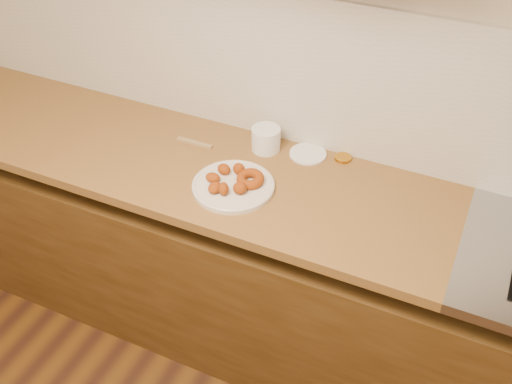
# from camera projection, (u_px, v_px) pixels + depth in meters

# --- Properties ---
(wall_back) EXTENTS (4.00, 0.02, 2.70)m
(wall_back) POSITION_uv_depth(u_px,v_px,m) (358.00, 45.00, 2.06)
(wall_back) COLOR tan
(wall_back) RESTS_ON ground
(base_cabinet) EXTENTS (3.60, 0.60, 0.77)m
(base_cabinet) POSITION_uv_depth(u_px,v_px,m) (310.00, 293.00, 2.46)
(base_cabinet) COLOR #543819
(base_cabinet) RESTS_ON floor
(butcher_block) EXTENTS (2.30, 0.62, 0.04)m
(butcher_block) POSITION_uv_depth(u_px,v_px,m) (162.00, 157.00, 2.35)
(butcher_block) COLOR brown
(butcher_block) RESTS_ON base_cabinet
(backsplash) EXTENTS (3.60, 0.02, 0.60)m
(backsplash) POSITION_uv_depth(u_px,v_px,m) (352.00, 85.00, 2.15)
(backsplash) COLOR #B8B5A4
(backsplash) RESTS_ON wall_back
(donut_plate) EXTENTS (0.30, 0.30, 0.02)m
(donut_plate) POSITION_uv_depth(u_px,v_px,m) (233.00, 186.00, 2.17)
(donut_plate) COLOR beige
(donut_plate) RESTS_ON butcher_block
(ring_donut) EXTENTS (0.11, 0.11, 0.05)m
(ring_donut) POSITION_uv_depth(u_px,v_px,m) (250.00, 179.00, 2.16)
(ring_donut) COLOR #8E3605
(ring_donut) RESTS_ON donut_plate
(fried_dough_chunks) EXTENTS (0.18, 0.18, 0.05)m
(fried_dough_chunks) POSITION_uv_depth(u_px,v_px,m) (226.00, 180.00, 2.14)
(fried_dough_chunks) COLOR #8E3605
(fried_dough_chunks) RESTS_ON donut_plate
(plastic_tub) EXTENTS (0.14, 0.14, 0.09)m
(plastic_tub) POSITION_uv_depth(u_px,v_px,m) (266.00, 139.00, 2.33)
(plastic_tub) COLOR white
(plastic_tub) RESTS_ON butcher_block
(tub_lid) EXTENTS (0.18, 0.18, 0.01)m
(tub_lid) POSITION_uv_depth(u_px,v_px,m) (308.00, 154.00, 2.33)
(tub_lid) COLOR white
(tub_lid) RESTS_ON butcher_block
(brass_jar_lid) EXTENTS (0.08, 0.08, 0.01)m
(brass_jar_lid) POSITION_uv_depth(u_px,v_px,m) (343.00, 158.00, 2.30)
(brass_jar_lid) COLOR #AA721B
(brass_jar_lid) RESTS_ON butcher_block
(wooden_utensil) EXTENTS (0.15, 0.02, 0.01)m
(wooden_utensil) POSITION_uv_depth(u_px,v_px,m) (195.00, 143.00, 2.38)
(wooden_utensil) COLOR #93764B
(wooden_utensil) RESTS_ON butcher_block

